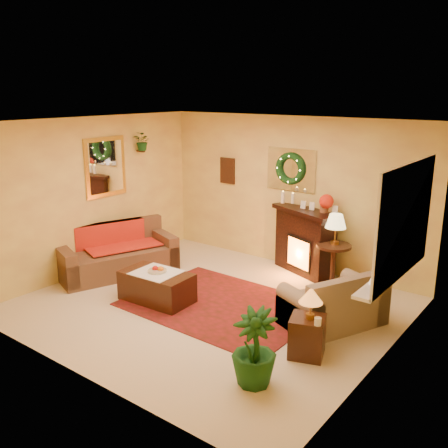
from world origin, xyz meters
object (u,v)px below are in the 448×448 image
Objects in this scene: loveseat at (333,294)px; coffee_table at (157,288)px; fireplace at (305,241)px; end_table_square at (307,334)px; side_table_round at (333,268)px; sofa at (117,250)px.

coffee_table is (-2.38, -0.88, -0.21)m from loveseat.
fireplace is 0.87× the size of loveseat.
loveseat is 0.95m from end_table_square.
fireplace is 2.36× the size of end_table_square.
fireplace is at bearing 61.13° from coffee_table.
loveseat is (1.23, -1.49, -0.13)m from fireplace.
coffee_table is (-1.81, -2.05, -0.11)m from side_table_round.
side_table_round is at bearing 45.46° from coffee_table.
sofa is 3.84m from end_table_square.
sofa is at bearing -120.36° from fireplace.
fireplace is 2.78m from end_table_square.
side_table_round is at bearing 48.15° from sofa.
fireplace is at bearing 154.05° from loveseat.
end_table_square is at bearing -58.28° from loveseat.
coffee_table is at bearing 178.82° from end_table_square.
side_table_round is 2.21m from end_table_square.
sofa reaches higher than side_table_round.
end_table_square reaches higher than coffee_table.
loveseat is 2.54m from coffee_table.
sofa reaches higher than coffee_table.
sofa is at bearing -148.15° from loveseat.
end_table_square is 2.50m from coffee_table.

